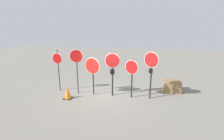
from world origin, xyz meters
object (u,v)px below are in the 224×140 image
object	(u,v)px
stop_sign_1	(76,60)
storage_crate	(172,86)
stop_sign_2	(92,68)
stop_sign_0	(57,62)
stop_sign_5	(151,66)
traffic_cone_0	(68,93)
stop_sign_3	(112,66)
stop_sign_4	(132,71)

from	to	relation	value
stop_sign_1	storage_crate	bearing A→B (deg)	1.94
stop_sign_1	stop_sign_2	world-z (taller)	stop_sign_1
stop_sign_0	stop_sign_1	bearing A→B (deg)	2.22
stop_sign_5	traffic_cone_0	distance (m)	4.82
stop_sign_5	storage_crate	bearing A→B (deg)	75.25
stop_sign_1	stop_sign_5	xyz separation A→B (m)	(4.20, -0.11, -0.19)
stop_sign_1	traffic_cone_0	xyz separation A→B (m)	(-0.33, -0.78, -1.72)
stop_sign_3	storage_crate	distance (m)	4.00
stop_sign_3	traffic_cone_0	bearing A→B (deg)	-163.40
stop_sign_3	stop_sign_5	size ratio (longest dim) A/B	0.95
stop_sign_2	stop_sign_3	world-z (taller)	stop_sign_3
stop_sign_2	stop_sign_5	world-z (taller)	stop_sign_5
storage_crate	stop_sign_0	bearing A→B (deg)	-172.24
stop_sign_1	stop_sign_3	bearing A→B (deg)	-10.68
stop_sign_2	stop_sign_4	size ratio (longest dim) A/B	1.02
stop_sign_0	stop_sign_5	xyz separation A→B (m)	(5.49, -0.37, 0.01)
stop_sign_4	stop_sign_5	xyz separation A→B (m)	(1.03, 0.02, 0.30)
stop_sign_3	traffic_cone_0	world-z (taller)	stop_sign_3
stop_sign_3	storage_crate	world-z (taller)	stop_sign_3
traffic_cone_0	storage_crate	xyz separation A→B (m)	(5.94, 1.99, 0.00)
stop_sign_3	stop_sign_0	bearing A→B (deg)	174.21
stop_sign_4	stop_sign_5	bearing A→B (deg)	29.40
storage_crate	stop_sign_2	bearing A→B (deg)	-165.07
stop_sign_0	storage_crate	distance (m)	7.14
stop_sign_3	traffic_cone_0	size ratio (longest dim) A/B	3.61
stop_sign_5	stop_sign_1	bearing A→B (deg)	-148.99
stop_sign_0	stop_sign_5	world-z (taller)	stop_sign_5
storage_crate	stop_sign_4	bearing A→B (deg)	-151.37
stop_sign_4	traffic_cone_0	size ratio (longest dim) A/B	3.15
stop_sign_5	stop_sign_4	bearing A→B (deg)	-146.27
stop_sign_3	storage_crate	size ratio (longest dim) A/B	2.59
traffic_cone_0	stop_sign_5	bearing A→B (deg)	8.51
traffic_cone_0	storage_crate	bearing A→B (deg)	18.52
stop_sign_0	stop_sign_3	distance (m)	3.39
stop_sign_3	stop_sign_1	bearing A→B (deg)	178.49
stop_sign_2	storage_crate	bearing A→B (deg)	33.66
stop_sign_5	storage_crate	world-z (taller)	stop_sign_5
stop_sign_2	storage_crate	distance (m)	5.00
stop_sign_4	traffic_cone_0	distance (m)	3.76
stop_sign_0	stop_sign_4	distance (m)	4.49
stop_sign_2	stop_sign_3	xyz separation A→B (m)	(1.15, 0.02, 0.15)
stop_sign_1	stop_sign_4	bearing A→B (deg)	-12.54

